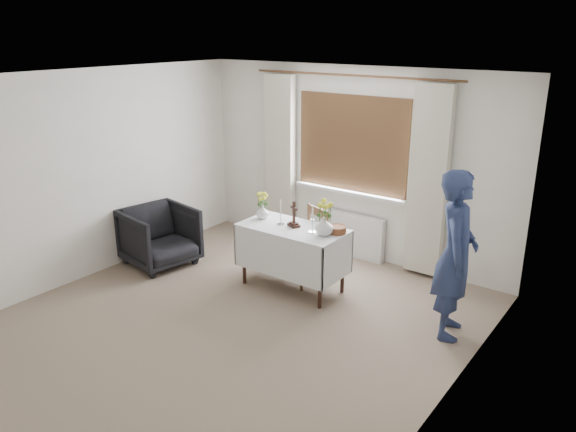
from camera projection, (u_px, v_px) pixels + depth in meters
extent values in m
plane|color=gray|center=(227.00, 327.00, 5.80)|extent=(5.00, 5.00, 0.00)
cube|color=white|center=(293.00, 258.00, 6.55)|extent=(1.24, 0.64, 0.76)
imported|color=black|center=(160.00, 237.00, 7.22)|extent=(0.97, 0.95, 0.76)
imported|color=navy|center=(456.00, 255.00, 5.43)|extent=(0.57, 0.71, 1.70)
cube|color=silver|center=(346.00, 234.00, 7.56)|extent=(1.10, 0.10, 0.60)
imported|color=silver|center=(263.00, 212.00, 6.70)|extent=(0.20, 0.20, 0.17)
imported|color=silver|center=(324.00, 226.00, 6.16)|extent=(0.22, 0.22, 0.21)
cylinder|color=brown|center=(337.00, 230.00, 6.25)|extent=(0.24, 0.24, 0.08)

